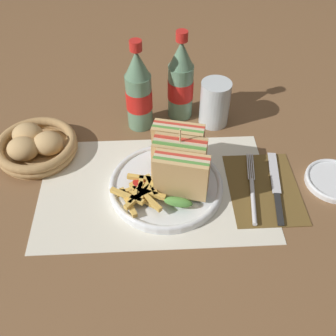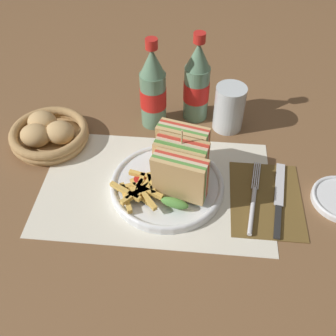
{
  "view_description": "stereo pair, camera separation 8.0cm",
  "coord_description": "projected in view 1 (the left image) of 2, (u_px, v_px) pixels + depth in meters",
  "views": [
    {
      "loc": [
        -0.0,
        -0.56,
        0.61
      ],
      "look_at": [
        0.02,
        -0.01,
        0.04
      ],
      "focal_mm": 42.0,
      "sensor_mm": 36.0,
      "label": 1
    },
    {
      "loc": [
        0.07,
        -0.56,
        0.61
      ],
      "look_at": [
        0.02,
        -0.01,
        0.04
      ],
      "focal_mm": 42.0,
      "sensor_mm": 36.0,
      "label": 2
    }
  ],
  "objects": [
    {
      "name": "fries_pile",
      "position": [
        143.0,
        193.0,
        0.76
      ],
      "size": [
        0.11,
        0.1,
        0.02
      ],
      "color": "gold",
      "rests_on": "plate_main"
    },
    {
      "name": "ketchup_blob",
      "position": [
        143.0,
        183.0,
        0.79
      ],
      "size": [
        0.03,
        0.03,
        0.01
      ],
      "color": "maroon",
      "rests_on": "plate_main"
    },
    {
      "name": "club_sandwich",
      "position": [
        182.0,
        162.0,
        0.77
      ],
      "size": [
        0.11,
        0.17,
        0.13
      ],
      "color": "tan",
      "rests_on": "plate_main"
    },
    {
      "name": "knife",
      "position": [
        278.0,
        187.0,
        0.81
      ],
      "size": [
        0.04,
        0.2,
        0.0
      ],
      "rotation": [
        0.0,
        0.0,
        -0.14
      ],
      "color": "black",
      "rests_on": "napkin"
    },
    {
      "name": "coke_bottle_far",
      "position": [
        183.0,
        82.0,
        0.92
      ],
      "size": [
        0.06,
        0.06,
        0.22
      ],
      "color": "slate",
      "rests_on": "ground_plane"
    },
    {
      "name": "bread_basket",
      "position": [
        38.0,
        146.0,
        0.87
      ],
      "size": [
        0.18,
        0.18,
        0.06
      ],
      "color": "#AD8451",
      "rests_on": "ground_plane"
    },
    {
      "name": "plate_main",
      "position": [
        168.0,
        185.0,
        0.8
      ],
      "size": [
        0.23,
        0.23,
        0.02
      ],
      "color": "white",
      "rests_on": "ground_plane"
    },
    {
      "name": "placemat",
      "position": [
        159.0,
        188.0,
        0.81
      ],
      "size": [
        0.47,
        0.3,
        0.0
      ],
      "color": "silver",
      "rests_on": "ground_plane"
    },
    {
      "name": "glass_near",
      "position": [
        217.0,
        106.0,
        0.93
      ],
      "size": [
        0.07,
        0.07,
        0.11
      ],
      "color": "silver",
      "rests_on": "ground_plane"
    },
    {
      "name": "side_saucer",
      "position": [
        336.0,
        180.0,
        0.82
      ],
      "size": [
        0.12,
        0.12,
        0.01
      ],
      "color": "white",
      "rests_on": "ground_plane"
    },
    {
      "name": "coke_bottle_near",
      "position": [
        141.0,
        92.0,
        0.89
      ],
      "size": [
        0.06,
        0.06,
        0.22
      ],
      "color": "slate",
      "rests_on": "ground_plane"
    },
    {
      "name": "napkin",
      "position": [
        266.0,
        188.0,
        0.81
      ],
      "size": [
        0.14,
        0.2,
        0.0
      ],
      "color": "brown",
      "rests_on": "ground_plane"
    },
    {
      "name": "ground_plane",
      "position": [
        157.0,
        179.0,
        0.83
      ],
      "size": [
        4.0,
        4.0,
        0.0
      ],
      "primitive_type": "plane",
      "color": "brown"
    },
    {
      "name": "fork",
      "position": [
        255.0,
        193.0,
        0.79
      ],
      "size": [
        0.04,
        0.19,
        0.01
      ],
      "rotation": [
        0.0,
        0.0,
        -0.14
      ],
      "color": "silver",
      "rests_on": "napkin"
    }
  ]
}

